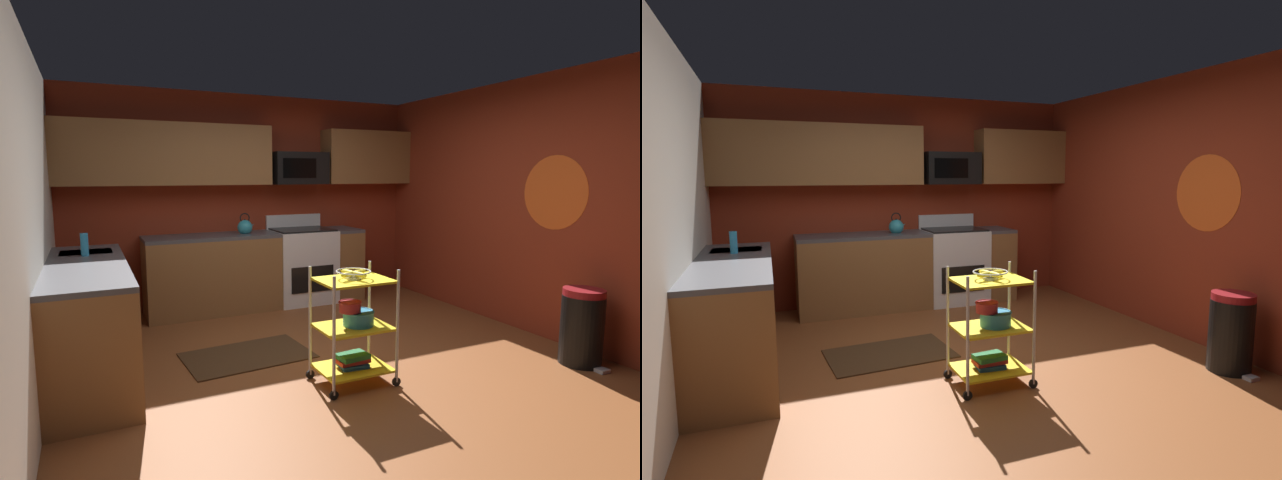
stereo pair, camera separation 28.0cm
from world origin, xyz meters
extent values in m
cube|color=brown|center=(0.00, 0.00, -0.02)|extent=(4.40, 4.80, 0.04)
cube|color=maroon|center=(0.00, 2.43, 1.30)|extent=(4.52, 0.06, 2.60)
cube|color=silver|center=(-2.23, 0.00, 1.30)|extent=(0.06, 4.80, 2.60)
cube|color=maroon|center=(2.23, 0.00, 1.30)|extent=(0.06, 4.80, 2.60)
cylinder|color=#E5591E|center=(2.20, -0.28, 1.45)|extent=(0.00, 0.72, 0.72)
cube|color=brown|center=(0.00, 2.10, 0.44)|extent=(2.68, 0.60, 0.88)
cube|color=#4C4C51|center=(0.00, 2.10, 0.90)|extent=(2.68, 0.60, 0.04)
cube|color=brown|center=(-1.90, 0.73, 0.44)|extent=(0.60, 2.15, 0.88)
cube|color=#4C4C51|center=(-1.90, 0.73, 0.90)|extent=(0.60, 2.15, 0.04)
cube|color=#B7BABC|center=(-1.90, 1.35, 0.84)|extent=(0.44, 0.36, 0.16)
cube|color=white|center=(0.58, 2.10, 0.46)|extent=(0.76, 0.64, 0.92)
cube|color=black|center=(0.58, 1.78, 0.35)|extent=(0.56, 0.01, 0.32)
cube|color=white|center=(0.58, 2.39, 1.01)|extent=(0.76, 0.06, 0.18)
cube|color=black|center=(0.58, 2.10, 0.93)|extent=(0.72, 0.60, 0.02)
cube|color=brown|center=(-1.01, 2.23, 1.85)|extent=(2.38, 0.33, 0.70)
cube|color=brown|center=(1.59, 2.23, 1.85)|extent=(1.22, 0.33, 0.70)
cube|color=black|center=(0.58, 2.21, 1.70)|extent=(0.70, 0.38, 0.40)
cube|color=black|center=(0.52, 2.02, 1.70)|extent=(0.44, 0.01, 0.24)
cylinder|color=silver|center=(-0.33, -0.57, 0.47)|extent=(0.02, 0.02, 0.88)
cylinder|color=black|center=(-0.33, -0.57, 0.04)|extent=(0.07, 0.02, 0.07)
cylinder|color=silver|center=(0.21, -0.57, 0.47)|extent=(0.02, 0.02, 0.88)
cylinder|color=black|center=(0.21, -0.57, 0.04)|extent=(0.07, 0.02, 0.07)
cylinder|color=silver|center=(-0.33, -0.16, 0.47)|extent=(0.02, 0.02, 0.88)
cylinder|color=black|center=(-0.33, -0.16, 0.04)|extent=(0.07, 0.02, 0.07)
cylinder|color=silver|center=(0.21, -0.16, 0.47)|extent=(0.02, 0.02, 0.88)
cylinder|color=black|center=(0.21, -0.16, 0.04)|extent=(0.07, 0.02, 0.07)
cube|color=yellow|center=(-0.06, -0.36, 0.12)|extent=(0.55, 0.42, 0.02)
cube|color=yellow|center=(-0.06, -0.36, 0.45)|extent=(0.55, 0.42, 0.02)
cube|color=yellow|center=(-0.06, -0.36, 0.82)|extent=(0.55, 0.42, 0.02)
torus|color=silver|center=(-0.06, -0.36, 0.89)|extent=(0.27, 0.27, 0.01)
cylinder|color=silver|center=(-0.06, -0.36, 0.84)|extent=(0.12, 0.12, 0.02)
ellipsoid|color=yellow|center=(-0.01, -0.35, 0.87)|extent=(0.17, 0.09, 0.04)
ellipsoid|color=yellow|center=(-0.07, -0.32, 0.87)|extent=(0.09, 0.17, 0.04)
ellipsoid|color=yellow|center=(-0.11, -0.38, 0.87)|extent=(0.17, 0.09, 0.04)
ellipsoid|color=yellow|center=(-0.04, -0.41, 0.87)|extent=(0.09, 0.17, 0.04)
cylinder|color=#338CBF|center=(-0.01, -0.36, 0.51)|extent=(0.24, 0.24, 0.11)
torus|color=#338CBF|center=(-0.01, -0.36, 0.57)|extent=(0.25, 0.25, 0.01)
cylinder|color=maroon|center=(-0.09, -0.36, 0.61)|extent=(0.17, 0.17, 0.08)
torus|color=maroon|center=(-0.09, -0.36, 0.65)|extent=(0.18, 0.18, 0.01)
cube|color=#1E4C8C|center=(-0.06, -0.36, 0.15)|extent=(0.23, 0.20, 0.03)
cube|color=#B22626|center=(-0.06, -0.36, 0.18)|extent=(0.25, 0.14, 0.03)
cube|color=#26723F|center=(-0.06, -0.36, 0.21)|extent=(0.25, 0.18, 0.04)
sphere|color=teal|center=(-0.17, 2.10, 0.99)|extent=(0.18, 0.18, 0.18)
sphere|color=black|center=(-0.17, 2.10, 1.08)|extent=(0.03, 0.03, 0.03)
cone|color=teal|center=(-0.08, 2.10, 1.01)|extent=(0.09, 0.04, 0.06)
torus|color=black|center=(-0.17, 2.10, 1.10)|extent=(0.12, 0.01, 0.12)
cylinder|color=#2D8CBF|center=(-1.91, 1.11, 1.02)|extent=(0.06, 0.06, 0.20)
cylinder|color=black|center=(1.90, -0.88, 0.30)|extent=(0.34, 0.34, 0.60)
cylinder|color=maroon|center=(1.90, -0.88, 0.63)|extent=(0.33, 0.33, 0.06)
cube|color=#B2B2B7|center=(1.90, -1.09, 0.01)|extent=(0.10, 0.08, 0.03)
cube|color=#472D19|center=(-0.64, 0.53, 0.01)|extent=(1.15, 0.78, 0.01)
camera|label=1|loc=(-1.88, -3.57, 1.63)|focal=27.54mm
camera|label=2|loc=(-1.62, -3.68, 1.63)|focal=27.54mm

